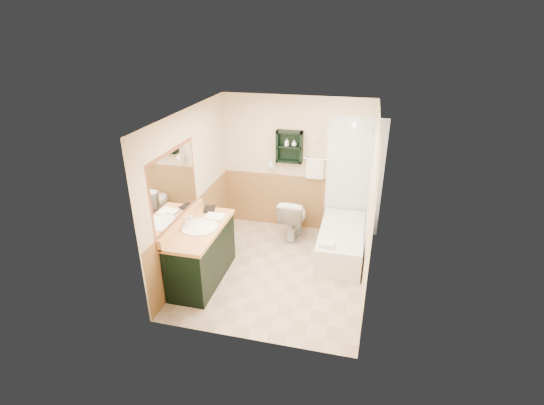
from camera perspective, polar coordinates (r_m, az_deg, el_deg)
The scene contains 25 objects.
floor at distance 6.16m, azimuth 0.58°, elevation -9.71°, with size 3.00×3.00×0.00m, color #C3AC8E.
back_wall at distance 6.96m, azimuth 3.48°, elevation 5.51°, with size 2.60×0.04×2.40m, color #FFEAC7.
left_wall at distance 5.98m, azimuth -11.78°, elevation 1.73°, with size 0.04×3.00×2.40m, color #FFEAC7.
right_wall at distance 5.46m, azimuth 14.26°, elevation -0.84°, with size 0.04×3.00×2.40m, color #FFEAC7.
ceiling at distance 5.19m, azimuth 0.70°, elevation 12.89°, with size 2.60×3.00×0.04m, color white.
wainscot_left at distance 6.27m, azimuth -10.94°, elevation -4.20°, with size 2.98×2.98×1.00m, color #A67C43, non-canonical shape.
wainscot_back at distance 7.19m, azimuth 3.28°, elevation 0.14°, with size 2.58×2.58×1.00m, color #A67C43, non-canonical shape.
mirror_frame at distance 5.40m, azimuth -13.97°, elevation 2.38°, with size 1.30×1.30×1.00m, color brown, non-canonical shape.
mirror_glass at distance 5.39m, azimuth -13.92°, elevation 2.38°, with size 1.20×1.20×0.90m, color white, non-canonical shape.
tile_right at distance 6.20m, azimuth 13.83°, elevation 0.86°, with size 1.50×1.50×2.10m, color white, non-canonical shape.
tile_back at distance 6.88m, azimuth 11.82°, elevation 3.44°, with size 0.95×0.95×2.10m, color white, non-canonical shape.
tile_accent at distance 5.92m, azimuth 14.56°, elevation 8.41°, with size 1.50×1.50×0.10m, color #144735, non-canonical shape.
wall_shelf at distance 6.76m, azimuth 2.53°, elevation 8.07°, with size 0.45×0.15×0.55m, color black.
hair_dryer at distance 6.95m, azimuth 0.08°, elevation 5.54°, with size 0.10×0.24×0.18m, color silver, non-canonical shape.
towel_bar at distance 6.80m, azimuth 6.32°, elevation 6.26°, with size 0.40×0.06×0.40m, color white, non-canonical shape.
curtain_rod at distance 5.93m, azimuth 7.42°, elevation 10.01°, with size 0.03×0.03×1.60m, color silver.
shower_curtain at distance 6.35m, azimuth 7.20°, elevation 2.96°, with size 1.05×1.05×1.70m, color beige, non-canonical shape.
vanity at distance 5.83m, azimuth -10.12°, elevation -7.32°, with size 0.59×1.36×0.86m, color black.
bathtub at distance 6.51m, azimuth 9.97°, elevation -5.65°, with size 0.69×1.50×0.46m, color white.
toilet at distance 6.87m, azimuth 3.15°, elevation -2.27°, with size 0.42×0.76×0.74m, color white.
counter_towel at distance 5.84m, azimuth -8.30°, elevation -2.07°, with size 0.27×0.21×0.04m, color white.
vanity_book at distance 6.07m, azimuth -9.92°, elevation -0.06°, with size 0.17×0.02×0.23m, color black.
tub_towel at distance 5.89m, azimuth 7.87°, elevation -5.99°, with size 0.21×0.18×0.07m, color white.
soap_bottle_a at distance 6.75m, azimuth 2.16°, elevation 8.45°, with size 0.06×0.13×0.06m, color white.
soap_bottle_b at distance 6.73m, azimuth 3.21°, elevation 8.48°, with size 0.09×0.11×0.09m, color white.
Camera 1 is at (1.14, -4.95, 3.48)m, focal length 26.00 mm.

